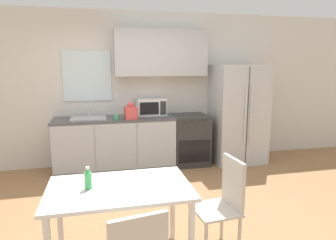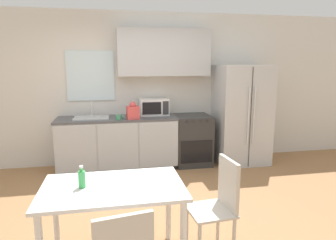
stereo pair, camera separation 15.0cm
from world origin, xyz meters
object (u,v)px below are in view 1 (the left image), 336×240
microwave (151,107)px  dining_table (120,198)px  refrigerator (238,114)px  dining_chair_side (225,199)px  coffee_mug (117,118)px  oven_range (189,139)px  drink_bottle (88,180)px

microwave → dining_table: microwave is taller
refrigerator → dining_chair_side: 2.89m
coffee_mug → dining_chair_side: (0.86, -2.35, -0.41)m
microwave → oven_range: bearing=-10.6°
drink_bottle → microwave: bearing=69.6°
dining_chair_side → drink_bottle: size_ratio=4.82×
oven_range → drink_bottle: drink_bottle is taller
refrigerator → coffee_mug: 2.22m
refrigerator → drink_bottle: refrigerator is taller
refrigerator → microwave: bearing=173.4°
drink_bottle → refrigerator: bearing=44.4°
oven_range → refrigerator: refrigerator is taller
dining_table → dining_chair_side: bearing=1.3°
coffee_mug → refrigerator: bearing=4.6°
dining_chair_side → coffee_mug: bearing=15.1°
refrigerator → microwave: size_ratio=3.52×
oven_range → dining_chair_side: size_ratio=0.96×
oven_range → microwave: 0.91m
coffee_mug → dining_table: 2.40m
coffee_mug → dining_table: (-0.12, -2.37, -0.29)m
dining_table → dining_chair_side: dining_chair_side is taller
microwave → drink_bottle: size_ratio=2.62×
oven_range → microwave: microwave is taller
microwave → drink_bottle: microwave is taller
dining_table → drink_bottle: drink_bottle is taller
coffee_mug → drink_bottle: 2.39m
coffee_mug → dining_table: size_ratio=0.11×
dining_chair_side → drink_bottle: (-1.24, -0.01, 0.31)m
microwave → dining_table: size_ratio=0.41×
coffee_mug → oven_range: bearing=10.2°
oven_range → dining_chair_side: bearing=-99.6°
refrigerator → dining_table: refrigerator is taller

